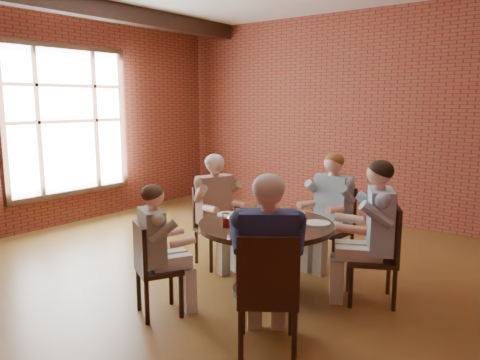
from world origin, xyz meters
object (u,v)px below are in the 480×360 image
Objects in this scene: chair_b at (334,223)px; diner_d at (158,251)px; diner_a at (373,232)px; chair_d at (151,266)px; dining_table at (266,244)px; chair_c at (213,222)px; smartphone at (291,232)px; diner_e at (268,263)px; chair_e at (268,290)px; chair_a at (382,250)px; diner_c at (217,211)px; diner_b at (330,211)px.

diner_d is at bearing -99.49° from chair_b.
diner_a is 1.60× the size of chair_d.
chair_c is (-1.03, 0.37, -0.02)m from dining_table.
diner_e is at bearing -50.16° from smartphone.
diner_a reaches higher than chair_e.
chair_c is (-2.04, -0.16, -0.01)m from chair_a.
chair_e is 0.69× the size of diner_e.
dining_table is 1.19m from chair_d.
diner_c is at bearing -112.42° from chair_a.
diner_a is at bearing -106.89° from diner_d.
chair_c is (-1.96, -0.12, -0.19)m from diner_a.
diner_e is at bearing -54.62° from dining_table.
chair_a is at bearing 27.96° from dining_table.
chair_b is 0.97× the size of chair_e.
chair_c is at bearing 90.00° from diner_c.
chair_c is at bearing -72.37° from diner_e.
diner_c is at bearing -73.11° from diner_e.
diner_e is (-0.06, 0.08, 0.18)m from chair_e.
diner_a reaches higher than diner_c.
chair_e is (1.22, 0.11, 0.05)m from chair_d.
chair_a is 1.09m from chair_b.
chair_e is at bearing -148.02° from chair_d.
diner_d is (-0.51, -1.00, 0.09)m from dining_table.
diner_e is at bearing -40.41° from diner_a.
chair_e reaches higher than chair_a.
diner_d reaches higher than chair_d.
diner_c is 1.36× the size of chair_e.
dining_table is 1.02m from diner_c.
diner_d reaches higher than chair_a.
chair_b is at bearing -161.39° from diner_a.
diner_b is 0.96× the size of diner_e.
diner_c is 1.09× the size of diner_d.
dining_table is at bearing -90.00° from diner_d.
chair_e reaches higher than dining_table.
smartphone is (-0.30, 0.82, 0.23)m from chair_e.
chair_d is 6.98× the size of smartphone.
chair_b reaches higher than chair_d.
diner_e reaches higher than chair_e.
diner_c is 10.67× the size of smartphone.
smartphone is (0.22, -1.35, 0.24)m from chair_b.
diner_e is at bearing -146.80° from diner_d.
diner_c is (-1.96, -0.19, 0.15)m from chair_a.
diner_c is (-0.95, 0.34, 0.14)m from dining_table.
dining_table is at bearing -90.00° from chair_b.
diner_e reaches higher than chair_a.
chair_c reaches higher than dining_table.
diner_a is at bearing -106.34° from chair_d.
dining_table is at bearing -90.00° from chair_c.
diner_a reaches higher than diner_b.
chair_c reaches higher than smartphone.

